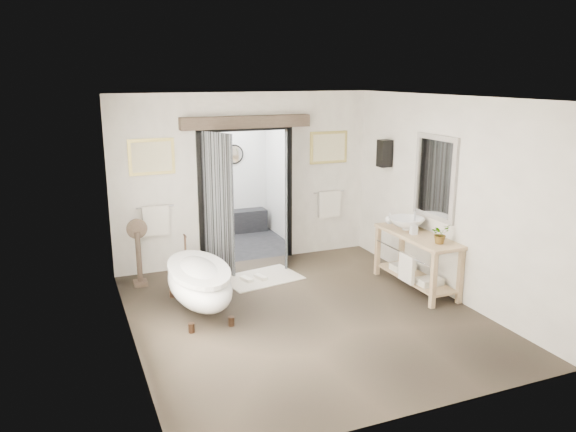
% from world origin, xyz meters
% --- Properties ---
extents(ground_plane, '(5.00, 5.00, 0.00)m').
position_xyz_m(ground_plane, '(0.00, 0.00, 0.00)').
color(ground_plane, brown).
extents(room_shell, '(4.52, 5.02, 2.91)m').
position_xyz_m(room_shell, '(-0.04, -0.12, 1.86)').
color(room_shell, white).
rests_on(room_shell, ground_plane).
extents(shower_room, '(2.22, 2.01, 2.51)m').
position_xyz_m(shower_room, '(0.00, 3.99, 0.91)').
color(shower_room, '#26272B').
rests_on(shower_room, ground_plane).
extents(back_wall_dressing, '(3.82, 0.78, 2.52)m').
position_xyz_m(back_wall_dressing, '(0.00, 2.32, 1.56)').
color(back_wall_dressing, black).
rests_on(back_wall_dressing, ground_plane).
extents(clawfoot_tub, '(0.80, 1.78, 0.87)m').
position_xyz_m(clawfoot_tub, '(-1.28, 0.69, 0.43)').
color(clawfoot_tub, '#412C1E').
rests_on(clawfoot_tub, ground_plane).
extents(vanity, '(0.57, 1.60, 0.85)m').
position_xyz_m(vanity, '(1.95, 0.27, 0.51)').
color(vanity, tan).
rests_on(vanity, ground_plane).
extents(pedestal_mirror, '(0.31, 0.20, 1.07)m').
position_xyz_m(pedestal_mirror, '(-1.91, 1.99, 0.46)').
color(pedestal_mirror, '#4D3E33').
rests_on(pedestal_mirror, ground_plane).
extents(rug, '(1.32, 1.00, 0.01)m').
position_xyz_m(rug, '(-0.07, 1.56, 0.01)').
color(rug, beige).
rests_on(rug, ground_plane).
extents(slippers, '(0.40, 0.27, 0.05)m').
position_xyz_m(slippers, '(-0.22, 1.52, 0.04)').
color(slippers, white).
rests_on(slippers, rug).
extents(basin, '(0.68, 0.68, 0.19)m').
position_xyz_m(basin, '(1.96, 0.57, 0.95)').
color(basin, white).
rests_on(basin, vanity).
extents(plant, '(0.28, 0.25, 0.28)m').
position_xyz_m(plant, '(1.99, -0.22, 0.99)').
color(plant, gray).
rests_on(plant, vanity).
extents(soap_bottle_a, '(0.10, 0.11, 0.21)m').
position_xyz_m(soap_bottle_a, '(1.92, 0.31, 0.95)').
color(soap_bottle_a, gray).
rests_on(soap_bottle_a, vanity).
extents(soap_bottle_b, '(0.16, 0.16, 0.18)m').
position_xyz_m(soap_bottle_b, '(1.92, 0.98, 0.94)').
color(soap_bottle_b, gray).
rests_on(soap_bottle_b, vanity).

